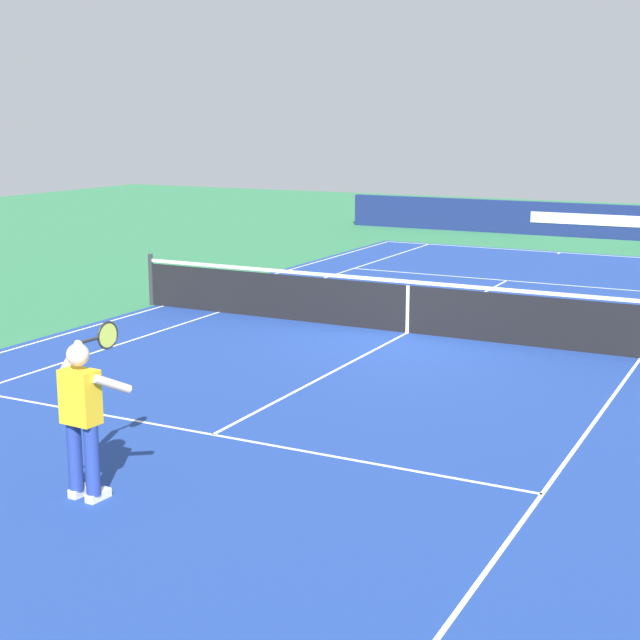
{
  "coord_description": "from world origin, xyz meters",
  "views": [
    {
      "loc": [
        15.62,
        6.26,
        3.83
      ],
      "look_at": [
        3.47,
        -0.01,
        0.9
      ],
      "focal_mm": 52.63,
      "sensor_mm": 36.0,
      "label": 1
    }
  ],
  "objects": [
    {
      "name": "tennis_player_near",
      "position": [
        8.65,
        -0.05,
        0.93
      ],
      "size": [
        1.09,
        0.78,
        1.7
      ],
      "color": "navy",
      "rests_on": "ground_plane"
    },
    {
      "name": "tennis_net",
      "position": [
        0.0,
        0.0,
        0.49
      ],
      "size": [
        0.1,
        11.7,
        1.08
      ],
      "color": "#2D2D33",
      "rests_on": "ground_plane"
    },
    {
      "name": "ground_plane",
      "position": [
        0.0,
        0.0,
        0.0
      ],
      "size": [
        60.0,
        60.0,
        0.0
      ],
      "primitive_type": "plane",
      "color": "#2D7247"
    },
    {
      "name": "stadium_barrier",
      "position": [
        -15.9,
        -0.0,
        0.56
      ],
      "size": [
        0.26,
        17.0,
        1.12
      ],
      "color": "navy",
      "rests_on": "ground_plane"
    },
    {
      "name": "court_slab",
      "position": [
        0.0,
        0.0,
        0.0
      ],
      "size": [
        24.2,
        11.4,
        0.0
      ],
      "primitive_type": "cube",
      "color": "navy",
      "rests_on": "ground_plane"
    },
    {
      "name": "court_line_markings",
      "position": [
        0.0,
        0.0,
        0.0
      ],
      "size": [
        23.85,
        11.05,
        0.01
      ],
      "color": "white",
      "rests_on": "ground_plane"
    },
    {
      "name": "tennis_ball",
      "position": [
        -3.05,
        -3.71,
        0.03
      ],
      "size": [
        0.07,
        0.07,
        0.07
      ],
      "primitive_type": "sphere",
      "color": "#CCE01E",
      "rests_on": "ground_plane"
    }
  ]
}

